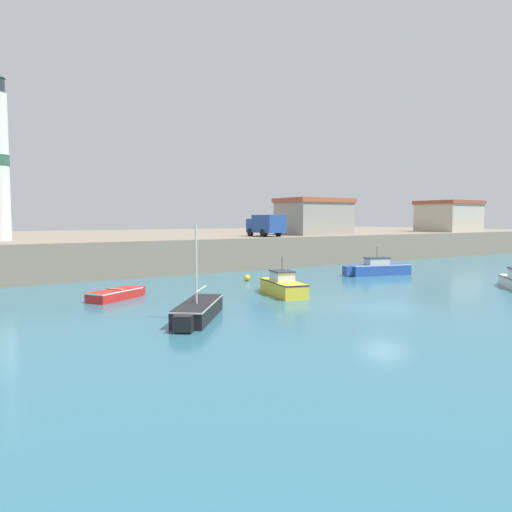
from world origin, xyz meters
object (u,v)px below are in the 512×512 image
Objects in this scene: dinghy_red_0 at (117,294)px; sailboat_black_4 at (198,310)px; harbor_shed_near_wharf at (448,216)px; mooring_buoy at (247,278)px; truck_on_quay at (266,225)px; motorboat_yellow_1 at (282,286)px; motorboat_blue_3 at (378,268)px; harbor_shed_mid_row at (314,216)px.

dinghy_red_0 is 0.77× the size of sailboat_black_4.
dinghy_red_0 is 53.63m from harbor_shed_near_wharf.
truck_on_quay is (8.13, 9.44, 4.01)m from mooring_buoy.
motorboat_yellow_1 reaches higher than motorboat_blue_3.
harbor_shed_mid_row is (16.12, 11.43, 4.88)m from mooring_buoy.
sailboat_black_4 reaches higher than motorboat_yellow_1.
mooring_buoy is at bearing -164.54° from harbor_shed_near_wharf.
motorboat_blue_3 is at bearing 1.19° from dinghy_red_0.
harbor_shed_near_wharf is (42.01, 18.41, 4.61)m from motorboat_yellow_1.
motorboat_yellow_1 reaches higher than mooring_buoy.
motorboat_blue_3 is at bearing -13.28° from mooring_buoy.
dinghy_red_0 is 11.78m from mooring_buoy.
dinghy_red_0 is at bearing -164.46° from harbor_shed_near_wharf.
motorboat_blue_3 is 11.93m from mooring_buoy.
truck_on_quay reaches higher than sailboat_black_4.
motorboat_yellow_1 is 0.95× the size of sailboat_black_4.
harbor_shed_near_wharf reaches higher than sailboat_black_4.
motorboat_yellow_1 is 10.77× the size of mooring_buoy.
dinghy_red_0 is 10.30m from motorboat_yellow_1.
harbor_shed_near_wharf reaches higher than motorboat_blue_3.
motorboat_blue_3 is 0.84× the size of harbor_shed_near_wharf.
harbor_shed_mid_row reaches higher than mooring_buoy.
harbor_shed_near_wharf is at bearing 2.97° from truck_on_quay.
dinghy_red_0 is 31.49m from harbor_shed_mid_row.
dinghy_red_0 is at bearing -178.81° from motorboat_blue_3.
harbor_shed_near_wharf reaches higher than harbor_shed_mid_row.
truck_on_quay reaches higher than dinghy_red_0.
motorboat_yellow_1 is at bearing 26.71° from sailboat_black_4.
truck_on_quay is at bearing -165.99° from harbor_shed_mid_row.
motorboat_yellow_1 is 1.20× the size of truck_on_quay.
harbor_shed_near_wharf is 1.70× the size of truck_on_quay.
truck_on_quay reaches higher than mooring_buoy.
truck_on_quay reaches higher than motorboat_blue_3.
motorboat_yellow_1 is 46.10m from harbor_shed_near_wharf.
truck_on_quay is at bearing 49.08° from sailboat_black_4.
motorboat_yellow_1 is at bearing -120.88° from truck_on_quay.
dinghy_red_0 is 0.57× the size of harbor_shed_near_wharf.
sailboat_black_4 is (1.46, -8.12, 0.13)m from dinghy_red_0.
harbor_shed_mid_row is 1.80× the size of truck_on_quay.
sailboat_black_4 is at bearing -158.19° from motorboat_blue_3.
sailboat_black_4 is at bearing -79.80° from dinghy_red_0.
motorboat_blue_3 is 23.14m from sailboat_black_4.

